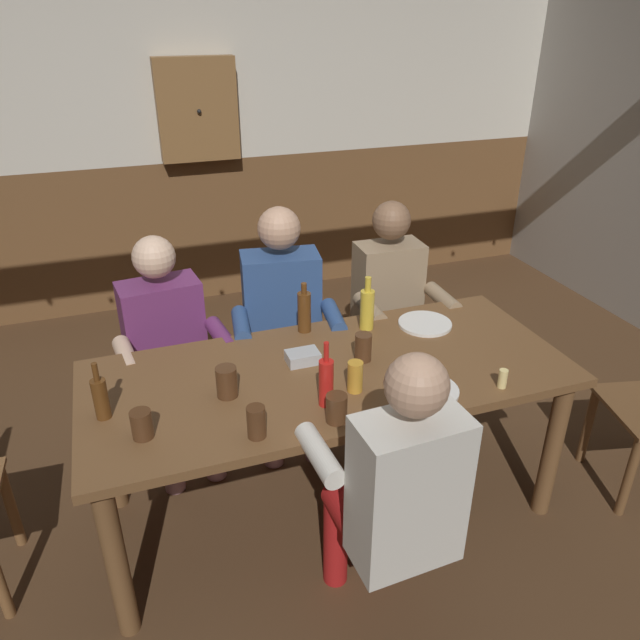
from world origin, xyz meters
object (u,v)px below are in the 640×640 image
Objects in this scene: person_3 at (395,490)px; pint_glass_0 at (355,377)px; bottle_0 at (101,397)px; pint_glass_3 at (227,382)px; bottle_1 at (367,308)px; pint_glass_5 at (256,422)px; condiment_caddy at (303,357)px; dining_table at (329,390)px; table_candle at (503,379)px; pint_glass_1 at (337,408)px; person_2 at (393,306)px; plate_0 at (425,324)px; pint_glass_4 at (142,424)px; bottle_3 at (304,311)px; pint_glass_2 at (363,347)px; bottle_2 at (326,382)px; plate_1 at (427,390)px; person_1 at (284,318)px; wall_dart_cabinet at (197,110)px; person_0 at (168,345)px.

person_3 reaches higher than pint_glass_0.
bottle_0 is 0.47m from pint_glass_3.
bottle_1 is 0.54m from pint_glass_0.
bottle_0 is 0.59m from pint_glass_5.
dining_table is at bearing -48.81° from condiment_caddy.
pint_glass_1 is at bearing 179.05° from table_candle.
bottle_1 is (-0.32, -0.35, 0.20)m from person_2.
plate_0 is 0.97× the size of bottle_1.
pint_glass_0 is 0.82m from pint_glass_4.
bottle_1 is 1.08× the size of bottle_3.
person_2 is 0.51m from bottle_1.
pint_glass_2 is at bearing 59.44° from pint_glass_0.
pint_glass_0 is (0.05, 0.48, 0.16)m from person_3.
pint_glass_0 reaches higher than plate_0.
person_2 is 1.68m from bottle_0.
bottle_2 is (-0.71, -0.88, 0.20)m from person_2.
bottle_3 is 2.27× the size of pint_glass_4.
dining_table is 0.47m from bottle_1.
plate_1 is at bearing -88.73° from bottle_1.
pint_glass_2 is at bearing 114.66° from plate_1.
condiment_caddy is at bearing 136.13° from plate_1.
bottle_1 is at bearing 15.14° from bottle_0.
table_candle is 0.30× the size of bottle_1.
person_1 is 4.63× the size of bottle_2.
plate_0 is 1.05× the size of bottle_3.
bottle_3 is (0.01, 0.37, 0.20)m from dining_table.
condiment_caddy is 0.55× the size of plate_1.
wall_dart_cabinet reaches higher than plate_1.
person_1 is 0.62m from person_2.
dining_table is at bearing 99.60° from person_1.
plate_0 is 0.46m from pint_glass_2.
plate_1 is at bearing -7.52° from bottle_2.
pint_glass_2 reaches higher than plate_0.
pint_glass_3 is 0.37m from pint_glass_4.
person_1 is 0.34m from bottle_3.
dining_table is 0.72m from table_candle.
plate_1 is 1.98× the size of pint_glass_0.
person_1 reaches higher than pint_glass_5.
pint_glass_4 is at bearing -155.28° from bottle_1.
pint_glass_5 is at bearing -137.91° from bottle_1.
bottle_0 is at bearing 178.34° from pint_glass_3.
bottle_1 is 2.03× the size of pint_glass_0.
person_0 reaches higher than pint_glass_3.
person_3 is 1.78× the size of wall_dart_cabinet.
pint_glass_3 is at bearing -174.39° from dining_table.
person_0 is 9.34× the size of pint_glass_3.
bottle_2 is 0.32m from pint_glass_5.
person_3 is at bearing -54.33° from pint_glass_3.
pint_glass_3 reaches higher than dining_table.
pint_glass_1 is 0.30m from pint_glass_5.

